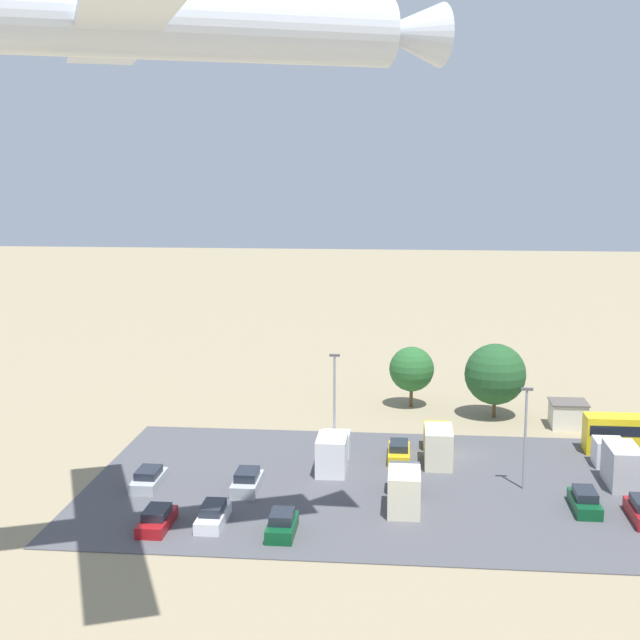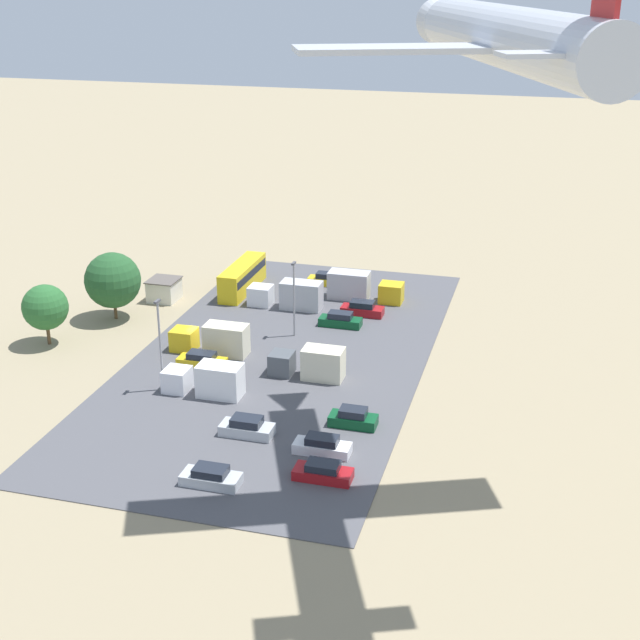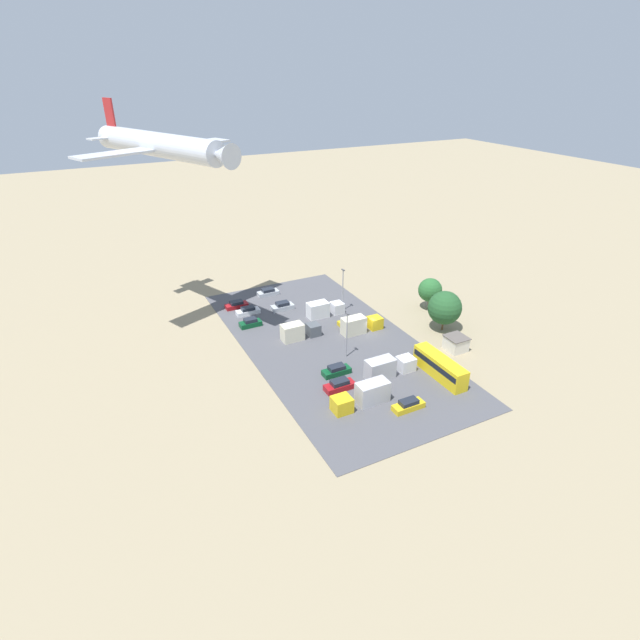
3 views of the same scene
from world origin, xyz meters
name	(u,v)px [view 2 (image 2 of 3)]	position (x,y,z in m)	size (l,w,h in m)	color
ground_plane	(203,348)	(0.00, 0.00, 0.00)	(400.00, 400.00, 0.00)	gray
parking_lot_surface	(282,357)	(0.00, 8.57, 0.04)	(57.63, 28.38, 0.08)	#4C4C51
shed_building	(164,290)	(-11.89, -9.63, 1.29)	(3.57, 3.41, 2.55)	silver
bus	(242,276)	(-17.17, -1.85, 1.87)	(10.44, 2.46, 3.32)	gold
parked_car_0	(202,360)	(4.34, 1.75, 0.69)	(1.84, 4.76, 1.46)	gold
parked_car_1	(362,309)	(-13.18, 13.77, 0.75)	(1.89, 4.71, 1.61)	maroon
parked_car_2	(353,418)	(12.14, 18.73, 0.75)	(1.85, 4.06, 1.60)	#0C4723
parked_car_3	(323,472)	(20.98, 18.48, 0.67)	(1.88, 4.49, 1.41)	maroon
parked_car_4	(211,477)	(23.91, 10.53, 0.68)	(1.98, 4.51, 1.43)	#ADB2B7
parked_car_5	(327,280)	(-21.85, 7.43, 0.72)	(1.74, 4.75, 1.53)	gold
parked_car_6	(247,428)	(16.03, 10.59, 0.75)	(1.98, 4.46, 1.60)	#ADB2B7
parked_car_7	(340,320)	(-9.36, 12.20, 0.73)	(1.80, 4.57, 1.56)	#0C4723
parked_car_8	(322,446)	(17.24, 17.39, 0.70)	(1.79, 4.60, 1.48)	silver
parked_truck_0	(290,295)	(-13.26, 5.28, 1.54)	(2.38, 8.47, 3.19)	silver
parked_truck_1	(208,380)	(9.82, 4.62, 1.46)	(2.42, 7.36, 3.03)	silver
parked_truck_2	(361,287)	(-18.01, 12.48, 1.56)	(2.44, 8.74, 3.23)	gold
parked_truck_3	(214,340)	(1.02, 1.75, 1.52)	(2.31, 7.93, 3.15)	gold
parked_truck_4	(311,364)	(3.85, 12.70, 1.46)	(2.35, 7.10, 3.02)	#4C5156
tree_near_shed	(45,307)	(3.25, -15.67, 4.06)	(4.70, 4.70, 6.42)	brown
tree_apron_mid	(113,280)	(-5.07, -12.38, 4.47)	(6.13, 6.13, 7.54)	brown
light_pole_lot_centre	(294,296)	(-5.43, 8.20, 4.57)	(0.90, 0.28, 8.12)	gray
light_pole_lot_edge	(160,341)	(10.06, 0.27, 4.90)	(0.90, 0.28, 8.78)	gray
airplane	(504,37)	(17.62, 29.36, 32.27)	(31.94, 26.38, 8.27)	silver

